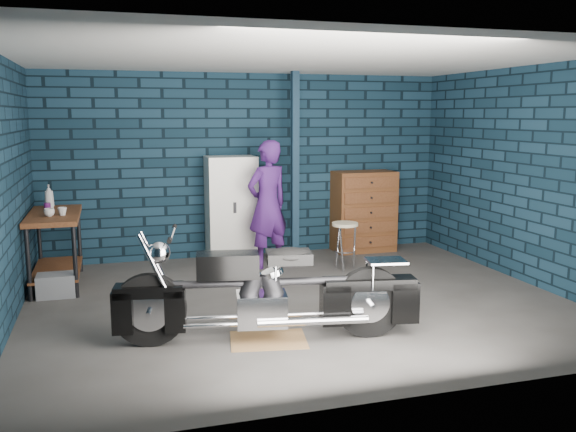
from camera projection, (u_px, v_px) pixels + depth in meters
name	position (u px, v px, depth m)	size (l,w,h in m)	color
ground	(299.00, 302.00, 6.93)	(6.00, 6.00, 0.00)	#4B4946
room_walls	(285.00, 132.00, 7.13)	(6.02, 5.01, 2.71)	#0E222F
support_post	(295.00, 168.00, 8.70)	(0.10, 0.10, 2.70)	#112637
workbench	(56.00, 249.00, 7.53)	(0.60, 1.40, 0.91)	brown
drip_mat	(268.00, 340.00, 5.75)	(0.71, 0.53, 0.01)	brown
motorcycle	(268.00, 285.00, 5.66)	(2.43, 0.66, 1.07)	black
person	(268.00, 204.00, 8.37)	(0.64, 0.42, 1.76)	#451C6A
storage_bin	(56.00, 285.00, 7.11)	(0.43, 0.30, 0.27)	gray
locker	(231.00, 209.00, 8.82)	(0.71, 0.50, 1.51)	silver
tool_chest	(364.00, 211.00, 9.42)	(0.93, 0.52, 1.24)	brown
shop_stool	(345.00, 246.00, 8.32)	(0.36, 0.36, 0.65)	beige
cup_a	(49.00, 212.00, 7.21)	(0.12, 0.12, 0.10)	beige
cup_b	(62.00, 211.00, 7.29)	(0.10, 0.10, 0.10)	beige
mug_purple	(47.00, 207.00, 7.55)	(0.08, 0.08, 0.11)	#5A175F
bottle	(49.00, 196.00, 7.84)	(0.12, 0.12, 0.31)	gray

